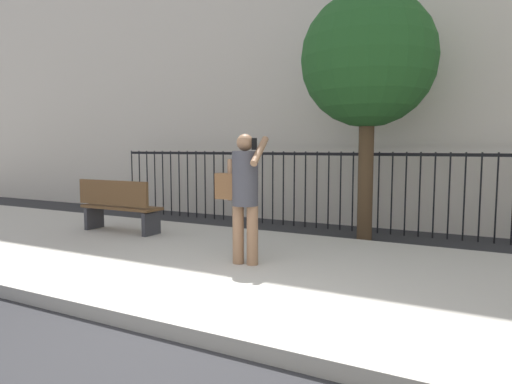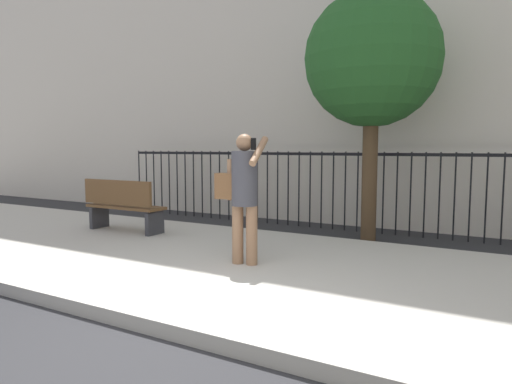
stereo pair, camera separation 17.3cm
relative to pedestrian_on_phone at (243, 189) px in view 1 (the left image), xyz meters
name	(u,v)px [view 1 (the left image)]	position (x,y,z in m)	size (l,w,h in m)	color
ground_plane	(173,341)	(0.49, -2.10, -1.14)	(60.00, 60.00, 0.00)	#28282B
sidewalk	(280,272)	(0.49, 0.10, -1.07)	(28.00, 4.40, 0.15)	#B2ADA3
iron_fence	(359,181)	(0.49, 3.80, -0.12)	(12.03, 0.04, 1.60)	black
pedestrian_on_phone	(243,189)	(0.00, 0.00, 0.00)	(0.68, 0.50, 1.70)	#936B4C
street_bench	(118,205)	(-3.11, 0.88, -0.49)	(1.60, 0.45, 0.95)	brown
street_tree_near	(368,61)	(0.80, 3.06, 2.06)	(2.38, 2.38, 4.42)	#4C3823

